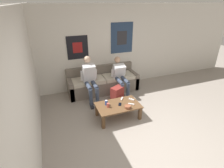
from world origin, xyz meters
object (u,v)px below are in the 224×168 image
(person_seated_adult, at_px, (90,78))
(person_seated_teen, at_px, (120,75))
(couch, at_px, (103,83))
(game_controller_near_right, at_px, (122,99))
(game_controller_far_center, at_px, (131,99))
(game_controller_near_left, at_px, (131,104))
(ceramic_bowl, at_px, (128,107))
(cell_phone, at_px, (120,104))
(drink_can_blue, at_px, (106,103))
(pillar_candle, at_px, (108,105))
(backpack, at_px, (117,95))
(coffee_table, at_px, (118,107))

(person_seated_adult, bearing_deg, person_seated_teen, -0.67)
(couch, relative_size, game_controller_near_right, 16.00)
(game_controller_far_center, bearing_deg, game_controller_near_left, -118.29)
(ceramic_bowl, height_order, game_controller_near_left, ceramic_bowl)
(game_controller_far_center, height_order, cell_phone, game_controller_far_center)
(drink_can_blue, height_order, game_controller_near_right, drink_can_blue)
(ceramic_bowl, bearing_deg, pillar_candle, 153.21)
(drink_can_blue, relative_size, game_controller_far_center, 0.90)
(backpack, xyz_separation_m, cell_phone, (-0.23, -0.70, 0.15))
(drink_can_blue, bearing_deg, cell_phone, -17.65)
(game_controller_near_left, relative_size, game_controller_near_right, 0.98)
(couch, distance_m, game_controller_near_left, 1.59)
(couch, distance_m, pillar_candle, 1.53)
(person_seated_adult, xyz_separation_m, backpack, (0.67, -0.41, -0.46))
(ceramic_bowl, relative_size, game_controller_near_left, 1.12)
(coffee_table, bearing_deg, person_seated_teen, 64.47)
(couch, distance_m, backpack, 0.80)
(coffee_table, distance_m, person_seated_teen, 1.25)
(coffee_table, relative_size, cell_phone, 6.85)
(drink_can_blue, bearing_deg, person_seated_teen, 51.73)
(backpack, distance_m, game_controller_near_right, 0.51)
(game_controller_near_left, xyz_separation_m, game_controller_near_right, (-0.11, 0.31, 0.00))
(person_seated_teen, xyz_separation_m, game_controller_near_right, (-0.33, -0.88, -0.24))
(pillar_candle, relative_size, game_controller_near_left, 0.83)
(backpack, bearing_deg, cell_phone, -108.07)
(person_seated_adult, xyz_separation_m, game_controller_near_left, (0.69, -1.20, -0.30))
(game_controller_near_right, bearing_deg, couch, 93.97)
(game_controller_near_right, height_order, game_controller_far_center, same)
(person_seated_teen, height_order, game_controller_near_left, person_seated_teen)
(coffee_table, bearing_deg, game_controller_near_right, 48.18)
(person_seated_teen, bearing_deg, backpack, -122.09)
(game_controller_near_left, height_order, game_controller_near_right, same)
(couch, xyz_separation_m, cell_phone, (-0.06, -1.48, 0.08))
(game_controller_near_right, bearing_deg, backpack, 80.46)
(game_controller_near_right, distance_m, cell_phone, 0.26)
(backpack, relative_size, game_controller_near_right, 3.29)
(coffee_table, xyz_separation_m, person_seated_teen, (0.52, 1.09, 0.31))
(ceramic_bowl, bearing_deg, game_controller_far_center, 50.53)
(game_controller_near_left, bearing_deg, pillar_candle, 170.53)
(game_controller_far_center, bearing_deg, person_seated_teen, 83.25)
(person_seated_teen, bearing_deg, ceramic_bowl, -105.99)
(person_seated_teen, relative_size, game_controller_near_right, 8.24)
(ceramic_bowl, bearing_deg, person_seated_teen, 74.01)
(coffee_table, bearing_deg, drink_can_blue, 159.80)
(coffee_table, distance_m, game_controller_far_center, 0.42)
(backpack, bearing_deg, person_seated_adult, 148.47)
(coffee_table, height_order, person_seated_teen, person_seated_teen)
(ceramic_bowl, xyz_separation_m, game_controller_far_center, (0.26, 0.31, -0.03))
(person_seated_teen, bearing_deg, pillar_candle, -125.29)
(coffee_table, height_order, backpack, backpack)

